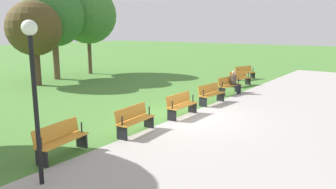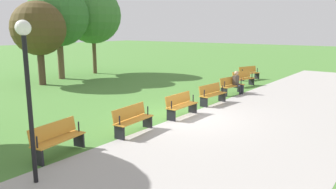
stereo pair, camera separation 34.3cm
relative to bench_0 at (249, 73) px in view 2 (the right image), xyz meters
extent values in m
plane|color=#477A33|center=(10.46, 1.73, -0.47)|extent=(120.00, 120.00, 0.00)
cube|color=#A39E99|center=(10.46, 4.64, -0.46)|extent=(35.89, 6.01, 0.01)
cube|color=orange|center=(0.02, 0.06, -0.02)|extent=(1.66, 0.92, 0.04)
cube|color=orange|center=(-0.04, -0.13, 0.22)|extent=(1.56, 0.60, 0.40)
cube|color=black|center=(-0.69, 0.29, -0.25)|extent=(0.17, 0.37, 0.43)
cylinder|color=black|center=(-0.68, 0.31, 0.14)|extent=(0.06, 0.06, 0.30)
cube|color=black|center=(0.73, -0.17, -0.25)|extent=(0.17, 0.37, 0.43)
cylinder|color=black|center=(0.73, -0.15, 0.14)|extent=(0.06, 0.06, 0.30)
cube|color=orange|center=(2.57, 0.79, -0.02)|extent=(1.66, 0.81, 0.04)
cube|color=orange|center=(2.53, 0.59, 0.22)|extent=(1.59, 0.48, 0.40)
cube|color=black|center=(1.85, 0.96, -0.25)|extent=(0.15, 0.38, 0.43)
cylinder|color=black|center=(1.86, 0.98, 0.14)|extent=(0.05, 0.05, 0.30)
cube|color=black|center=(3.30, 0.61, -0.25)|extent=(0.15, 0.38, 0.43)
cylinder|color=black|center=(3.30, 0.63, 0.14)|extent=(0.05, 0.05, 0.30)
cube|color=orange|center=(5.17, 1.31, -0.02)|extent=(1.66, 0.69, 0.04)
cube|color=orange|center=(5.14, 1.11, 0.22)|extent=(1.60, 0.36, 0.40)
cube|color=black|center=(4.44, 1.43, -0.25)|extent=(0.12, 0.38, 0.43)
cylinder|color=black|center=(4.44, 1.45, 0.14)|extent=(0.05, 0.05, 0.30)
cube|color=black|center=(5.91, 1.19, -0.25)|extent=(0.12, 0.38, 0.43)
cylinder|color=black|center=(5.91, 1.21, 0.14)|extent=(0.05, 0.05, 0.30)
cube|color=orange|center=(7.81, 1.63, -0.02)|extent=(1.64, 0.57, 0.04)
cube|color=orange|center=(7.79, 1.43, 0.22)|extent=(1.61, 0.23, 0.40)
cube|color=black|center=(7.07, 1.68, -0.25)|extent=(0.09, 0.38, 0.43)
cylinder|color=black|center=(7.07, 1.70, 0.14)|extent=(0.05, 0.05, 0.30)
cube|color=black|center=(8.55, 1.57, -0.25)|extent=(0.09, 0.38, 0.43)
cylinder|color=black|center=(8.55, 1.59, 0.14)|extent=(0.05, 0.05, 0.30)
cube|color=orange|center=(10.46, 1.73, -0.02)|extent=(1.61, 0.44, 0.04)
cube|color=orange|center=(10.46, 1.53, 0.22)|extent=(1.61, 0.10, 0.40)
cube|color=black|center=(9.72, 1.73, -0.25)|extent=(0.06, 0.37, 0.43)
cylinder|color=black|center=(9.72, 1.75, 0.14)|extent=(0.04, 0.04, 0.30)
cube|color=black|center=(11.20, 1.73, -0.25)|extent=(0.06, 0.37, 0.43)
cylinder|color=black|center=(11.20, 1.75, 0.14)|extent=(0.04, 0.04, 0.30)
cube|color=orange|center=(13.11, 1.63, -0.02)|extent=(1.64, 0.57, 0.04)
cube|color=orange|center=(13.13, 1.43, 0.22)|extent=(1.61, 0.23, 0.40)
cube|color=black|center=(12.37, 1.57, -0.25)|extent=(0.09, 0.38, 0.43)
cylinder|color=black|center=(12.37, 1.59, 0.14)|extent=(0.05, 0.05, 0.30)
cube|color=black|center=(13.85, 1.68, -0.25)|extent=(0.09, 0.38, 0.43)
cylinder|color=black|center=(13.85, 1.70, 0.14)|extent=(0.05, 0.05, 0.30)
cube|color=orange|center=(15.75, 1.31, -0.02)|extent=(1.66, 0.69, 0.04)
cube|color=orange|center=(15.78, 1.11, 0.22)|extent=(1.60, 0.36, 0.40)
cube|color=black|center=(15.01, 1.19, -0.25)|extent=(0.12, 0.38, 0.43)
cylinder|color=black|center=(15.01, 1.21, 0.14)|extent=(0.05, 0.05, 0.30)
cube|color=black|center=(16.48, 1.43, -0.25)|extent=(0.12, 0.38, 0.43)
cylinder|color=black|center=(16.48, 1.45, 0.14)|extent=(0.05, 0.05, 0.30)
cube|color=#4C4238|center=(4.88, 1.34, 0.23)|extent=(0.35, 0.25, 0.50)
sphere|color=tan|center=(4.89, 1.36, 0.62)|extent=(0.22, 0.22, 0.22)
cylinder|color=#23232D|center=(4.82, 1.53, -0.04)|extent=(0.19, 0.38, 0.13)
cylinder|color=#23232D|center=(4.85, 1.71, -0.25)|extent=(0.13, 0.13, 0.43)
cylinder|color=#23232D|center=(5.00, 1.50, -0.04)|extent=(0.19, 0.38, 0.13)
cylinder|color=#23232D|center=(5.03, 1.68, -0.25)|extent=(0.13, 0.13, 0.43)
cylinder|color=brown|center=(7.15, -10.52, 0.98)|extent=(0.41, 0.41, 2.90)
sphere|color=#336B2D|center=(7.15, -10.52, 3.74)|extent=(4.04, 4.04, 4.04)
cylinder|color=brown|center=(3.95, -10.79, 1.03)|extent=(0.28, 0.28, 2.99)
sphere|color=#3D7533|center=(3.95, -10.79, 3.88)|extent=(4.18, 4.18, 4.18)
cylinder|color=#4C3828|center=(9.38, -9.35, 0.71)|extent=(0.41, 0.41, 2.35)
sphere|color=#4C3D1E|center=(9.38, -9.35, 2.93)|extent=(3.21, 3.21, 3.21)
cylinder|color=black|center=(17.05, 2.24, 1.16)|extent=(0.10, 0.10, 3.26)
sphere|color=white|center=(17.05, 2.24, 2.93)|extent=(0.32, 0.32, 0.32)
camera|label=1|loc=(20.98, 8.44, 2.92)|focal=35.26mm
camera|label=2|loc=(20.78, 8.71, 2.92)|focal=35.26mm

